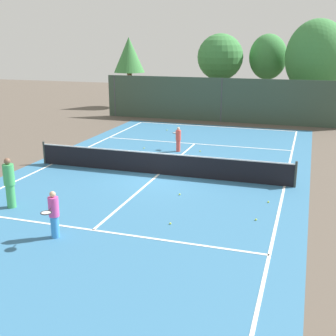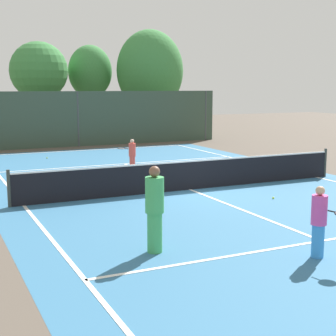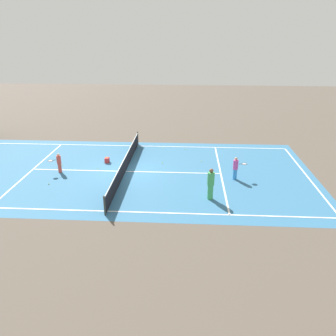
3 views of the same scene
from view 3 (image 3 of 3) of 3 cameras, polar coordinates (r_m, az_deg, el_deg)
name	(u,v)px [view 3 (image 3 of 3)]	position (r m, az deg, el deg)	size (l,w,h in m)	color
ground_plane	(125,171)	(23.23, -7.11, -0.57)	(80.00, 80.00, 0.00)	brown
court_surface	(125,171)	(23.23, -7.11, -0.57)	(13.00, 25.00, 0.01)	teal
tennis_net	(125,164)	(23.04, -7.17, 0.60)	(11.90, 0.10, 1.10)	#333833
player_0	(59,163)	(23.81, -17.77, 0.87)	(0.68, 0.82, 1.33)	#E54C3F
player_1	(236,168)	(21.99, 11.23, 0.00)	(0.45, 0.90, 1.49)	#388CD8
player_2	(211,184)	(19.11, 7.14, -2.61)	(0.39, 0.39, 1.84)	#3FA559
ball_crate	(107,160)	(24.95, -10.14, 1.31)	(0.38, 0.29, 0.43)	red
tennis_ball_0	(162,163)	(24.47, -0.95, 0.87)	(0.07, 0.07, 0.07)	#CCE533
tennis_ball_1	(62,165)	(25.14, -17.31, 0.42)	(0.07, 0.07, 0.07)	#CCE533
tennis_ball_2	(202,161)	(24.91, 5.64, 1.15)	(0.07, 0.07, 0.07)	#CCE533
tennis_ball_4	(117,179)	(21.99, -8.44, -1.89)	(0.07, 0.07, 0.07)	#CCE533
tennis_ball_5	(133,152)	(26.76, -5.81, 2.63)	(0.07, 0.07, 0.07)	#CCE533
tennis_ball_6	(49,184)	(22.36, -19.29, -2.54)	(0.07, 0.07, 0.07)	#CCE533
tennis_ball_7	(186,149)	(27.36, 2.97, 3.16)	(0.07, 0.07, 0.07)	#CCE533
tennis_ball_8	(98,168)	(23.97, -11.64, -0.06)	(0.07, 0.07, 0.07)	#CCE533
tennis_ball_9	(163,148)	(27.65, -0.85, 3.38)	(0.07, 0.07, 0.07)	#CCE533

